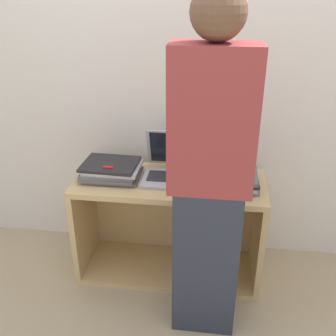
% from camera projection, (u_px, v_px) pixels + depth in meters
% --- Properties ---
extents(ground_plane, '(12.00, 12.00, 0.00)m').
position_uv_depth(ground_plane, '(165.00, 293.00, 2.49)').
color(ground_plane, tan).
extents(wall_back, '(8.00, 0.05, 2.40)m').
position_uv_depth(wall_back, '(177.00, 83.00, 2.49)').
color(wall_back, silver).
rests_on(wall_back, ground_plane).
extents(cart, '(1.17, 0.48, 0.68)m').
position_uv_depth(cart, '(171.00, 222.00, 2.61)').
color(cart, tan).
rests_on(cart, ground_plane).
extents(laptop_open, '(0.33, 0.35, 0.27)m').
position_uv_depth(laptop_open, '(171.00, 168.00, 2.43)').
color(laptop_open, '#B7B7BC').
rests_on(laptop_open, cart).
extents(laptop_stack_left, '(0.36, 0.28, 0.10)m').
position_uv_depth(laptop_stack_left, '(111.00, 170.00, 2.43)').
color(laptop_stack_left, slate).
rests_on(laptop_stack_left, cart).
extents(laptop_stack_right, '(0.35, 0.28, 0.08)m').
position_uv_depth(laptop_stack_right, '(229.00, 178.00, 2.35)').
color(laptop_stack_right, gray).
rests_on(laptop_stack_right, cart).
extents(person, '(0.40, 0.54, 1.79)m').
position_uv_depth(person, '(210.00, 180.00, 1.91)').
color(person, '#2D3342').
rests_on(person, ground_plane).
extents(inventory_tag, '(0.06, 0.02, 0.01)m').
position_uv_depth(inventory_tag, '(108.00, 167.00, 2.34)').
color(inventory_tag, red).
rests_on(inventory_tag, laptop_stack_left).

